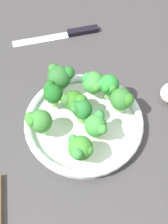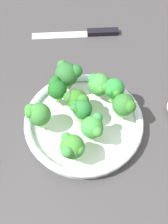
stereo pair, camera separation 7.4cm
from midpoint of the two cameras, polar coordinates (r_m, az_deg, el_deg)
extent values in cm
cube|color=#3D3B3D|center=(80.69, 1.88, -2.98)|extent=(130.00, 130.00, 2.50)
cylinder|color=white|center=(78.86, 2.68, -2.43)|extent=(28.21, 28.21, 1.52)
torus|color=silver|center=(77.41, 2.73, -1.80)|extent=(29.38, 29.38, 1.85)
cylinder|color=#95D673|center=(75.19, -5.05, -1.83)|extent=(2.54, 2.54, 2.25)
sphere|color=#398235|center=(72.74, -5.22, -0.64)|extent=(5.44, 5.44, 5.44)
sphere|color=#3A912F|center=(71.57, -6.91, -0.47)|extent=(2.25, 2.25, 2.25)
sphere|color=#3B8331|center=(72.95, -6.77, 0.17)|extent=(2.97, 2.97, 2.97)
cylinder|color=#84C560|center=(77.67, 9.65, -0.06)|extent=(2.69, 2.69, 1.92)
sphere|color=#30742E|center=(75.43, 9.94, 1.07)|extent=(5.43, 5.43, 5.43)
sphere|color=#327825|center=(74.29, 11.04, 0.82)|extent=(3.15, 3.15, 3.15)
sphere|color=#327A2C|center=(76.01, 10.56, 2.13)|extent=(2.53, 2.53, 2.53)
cylinder|color=#A0D063|center=(80.31, 5.34, 3.54)|extent=(1.99, 1.99, 1.98)
sphere|color=green|center=(78.07, 5.51, 4.77)|extent=(5.65, 5.65, 5.65)
sphere|color=#308F3F|center=(77.56, 4.29, 5.75)|extent=(3.04, 3.04, 3.04)
sphere|color=#2E8335|center=(76.58, 6.76, 4.27)|extent=(2.73, 2.73, 2.73)
sphere|color=#3F8D35|center=(76.67, 5.80, 4.07)|extent=(2.90, 2.90, 2.90)
cylinder|color=#9FC960|center=(73.63, 4.32, -4.02)|extent=(2.66, 2.66, 1.95)
sphere|color=green|center=(71.31, 4.46, -2.98)|extent=(5.21, 5.21, 5.21)
sphere|color=green|center=(69.52, 5.49, -3.83)|extent=(2.33, 2.33, 2.33)
sphere|color=#328A40|center=(71.21, 5.42, -1.26)|extent=(2.44, 2.44, 2.44)
cylinder|color=#9BD067|center=(78.59, -2.03, 2.60)|extent=(2.04, 2.04, 2.73)
sphere|color=#1B621F|center=(76.26, -2.09, 3.86)|extent=(4.68, 4.68, 4.68)
sphere|color=#1E631E|center=(76.54, -2.46, 5.44)|extent=(2.43, 2.43, 2.43)
sphere|color=#225B26|center=(76.48, -2.91, 4.96)|extent=(2.26, 2.26, 2.26)
sphere|color=#1D662C|center=(76.48, -2.66, 5.15)|extent=(2.33, 2.33, 2.33)
cylinder|color=#8EC367|center=(77.70, 1.34, 1.02)|extent=(2.39, 2.39, 1.67)
sphere|color=#327422|center=(75.66, 1.38, 2.07)|extent=(5.06, 5.06, 5.06)
sphere|color=#317925|center=(73.90, 2.57, 1.95)|extent=(2.98, 2.98, 2.98)
sphere|color=#356C2B|center=(74.88, 0.15, 2.44)|extent=(2.95, 2.95, 2.95)
cylinder|color=#95C869|center=(79.45, 7.96, 2.71)|extent=(2.47, 2.47, 2.69)
sphere|color=#298C35|center=(77.06, 8.22, 4.01)|extent=(5.10, 5.10, 5.10)
sphere|color=#39882F|center=(75.84, 8.61, 3.44)|extent=(2.48, 2.48, 2.48)
sphere|color=#29812A|center=(75.52, 7.53, 3.48)|extent=(2.16, 2.16, 2.16)
cylinder|color=#7ABE55|center=(75.30, 2.42, -1.09)|extent=(2.74, 2.74, 2.71)
sphere|color=#25722F|center=(72.88, 2.50, 0.11)|extent=(4.67, 4.67, 4.67)
sphere|color=#236620|center=(72.24, 1.49, 0.37)|extent=(2.49, 2.49, 2.49)
sphere|color=#2E7731|center=(71.90, 1.17, 0.56)|extent=(1.93, 1.93, 1.93)
sphere|color=#2C722F|center=(72.78, 1.26, 0.96)|extent=(2.47, 2.47, 2.47)
cylinder|color=#77B658|center=(81.30, -0.46, 5.17)|extent=(2.35, 2.35, 2.62)
sphere|color=#2B692D|center=(78.79, -0.47, 6.62)|extent=(5.91, 5.91, 5.91)
sphere|color=#30742F|center=(79.21, -1.25, 8.27)|extent=(2.67, 2.67, 2.67)
sphere|color=#226B29|center=(78.32, 1.25, 7.19)|extent=(3.30, 3.30, 3.30)
cylinder|color=#92D273|center=(71.06, 0.95, -7.57)|extent=(2.65, 2.65, 2.08)
sphere|color=#3C8E2F|center=(68.52, 0.99, -6.55)|extent=(5.49, 5.49, 5.49)
sphere|color=#398F3D|center=(66.42, 0.14, -7.46)|extent=(2.64, 2.64, 2.64)
sphere|color=green|center=(68.46, -0.15, -4.83)|extent=(2.27, 2.27, 2.27)
sphere|color=green|center=(67.57, 2.21, -7.08)|extent=(2.45, 2.45, 2.45)
cube|color=silver|center=(99.64, -2.24, 13.59)|extent=(9.98, 16.35, 0.40)
cube|color=black|center=(100.20, 5.60, 14.06)|extent=(6.29, 9.56, 1.50)
camera|label=1|loc=(0.04, -87.13, 4.40)|focal=50.62mm
camera|label=2|loc=(0.04, 92.87, -4.40)|focal=50.62mm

